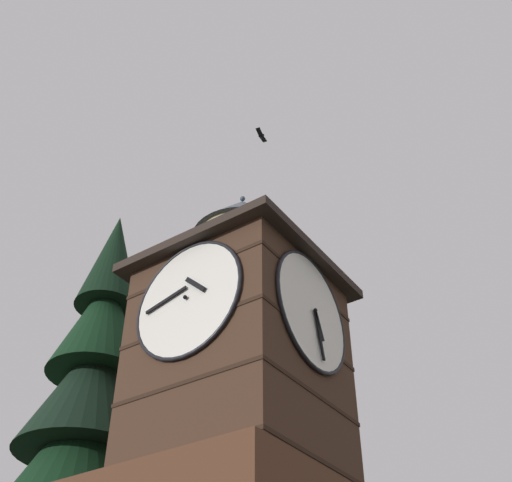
{
  "coord_description": "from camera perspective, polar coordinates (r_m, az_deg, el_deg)",
  "views": [
    {
      "loc": [
        14.28,
        6.53,
        2.34
      ],
      "look_at": [
        1.95,
        -1.95,
        14.07
      ],
      "focal_mm": 47.32,
      "sensor_mm": 36.0,
      "label": 1
    }
  ],
  "objects": [
    {
      "name": "clock_tower",
      "position": [
        17.18,
        -1.34,
        -9.36
      ],
      "size": [
        4.88,
        4.88,
        9.15
      ],
      "color": "#422B1E",
      "rests_on": "building_main"
    },
    {
      "name": "flying_bird_high",
      "position": [
        23.44,
        0.45,
        8.9
      ],
      "size": [
        0.71,
        0.29,
        0.12
      ],
      "color": "black"
    }
  ]
}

